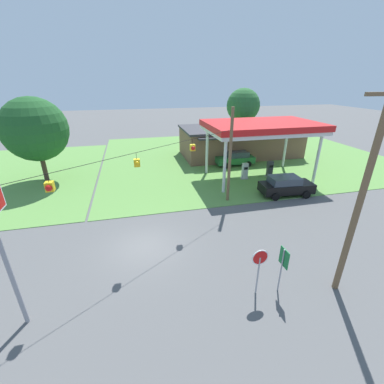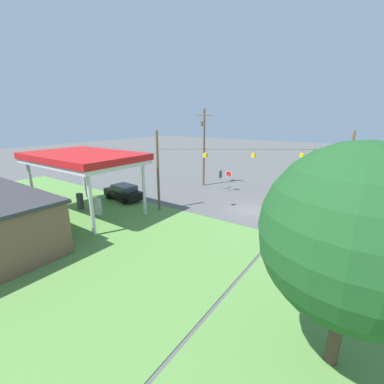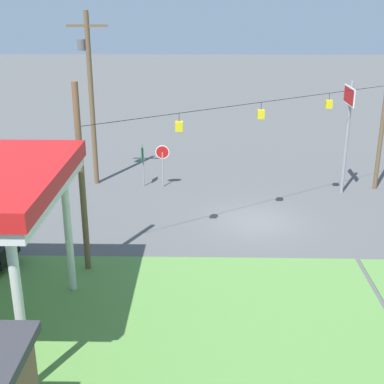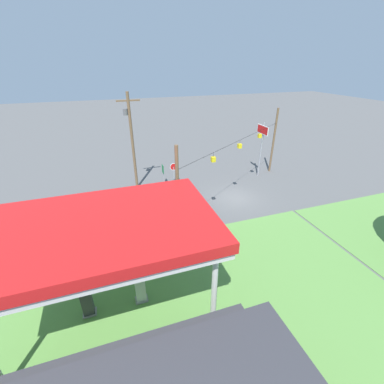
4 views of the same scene
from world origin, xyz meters
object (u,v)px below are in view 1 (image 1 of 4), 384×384
car_at_pumps_rear (235,158)px  stop_sign_roadside (259,263)px  gas_station_canopy (262,128)px  tree_behind_station (243,106)px  route_sign (283,262)px  car_at_pumps_front (286,186)px  fuel_pump_near (245,172)px  gas_station_store (240,141)px  fuel_pump_far (270,170)px  utility_pole_main (366,185)px  tree_west_verge (35,130)px

car_at_pumps_rear → stop_sign_roadside: stop_sign_roadside is taller
gas_station_canopy → tree_behind_station: tree_behind_station is taller
route_sign → car_at_pumps_front: bearing=56.9°
car_at_pumps_rear → fuel_pump_near: bearing=80.2°
gas_station_store → fuel_pump_far: size_ratio=9.15×
stop_sign_roadside → utility_pole_main: size_ratio=0.26×
fuel_pump_near → utility_pole_main: (-1.79, -14.99, 4.66)m
car_at_pumps_front → car_at_pumps_rear: bearing=100.6°
stop_sign_roadside → tree_behind_station: tree_behind_station is taller
route_sign → utility_pole_main: bearing=-9.5°
fuel_pump_near → stop_sign_roadside: stop_sign_roadside is taller
fuel_pump_near → car_at_pumps_front: size_ratio=0.36×
stop_sign_roadside → route_sign: stop_sign_roadside is taller
gas_station_store → route_sign: size_ratio=6.41×
gas_station_store → car_at_pumps_front: (-1.26, -13.09, -1.00)m
gas_station_store → fuel_pump_far: 8.63m
gas_station_store → route_sign: 24.34m
tree_west_verge → fuel_pump_far: bearing=-10.6°
gas_station_store → fuel_pump_near: 9.16m
utility_pole_main → tree_behind_station: bearing=75.2°
gas_station_store → utility_pole_main: 24.31m
tree_west_verge → gas_station_canopy: bearing=-11.3°
fuel_pump_near → stop_sign_roadside: (-5.82, -14.41, 1.01)m
gas_station_store → fuel_pump_near: gas_station_store is taller
fuel_pump_near → car_at_pumps_rear: (0.80, 4.54, 0.08)m
gas_station_store → route_sign: (-7.76, -23.07, -0.19)m
tree_west_verge → stop_sign_roadside: bearing=-53.4°
gas_station_canopy → tree_behind_station: size_ratio=1.30×
utility_pole_main → tree_west_verge: (-17.83, 19.19, -0.35)m
car_at_pumps_rear → route_sign: (-5.47, -19.05, 0.83)m
car_at_pumps_rear → utility_pole_main: size_ratio=0.46×
gas_station_store → utility_pole_main: bearing=-101.7°
route_sign → tree_behind_station: 32.39m
fuel_pump_near → tree_west_verge: size_ratio=0.21×
car_at_pumps_front → route_sign: (-6.50, -9.98, 0.81)m
stop_sign_roadside → gas_station_canopy: bearing=-116.6°
fuel_pump_far → route_sign: (-7.47, -14.51, 0.91)m
gas_station_canopy → route_sign: gas_station_canopy is taller
fuel_pump_near → tree_behind_station: size_ratio=0.20×
fuel_pump_near → tree_west_verge: 20.53m
tree_behind_station → tree_west_verge: tree_behind_station is taller
route_sign → tree_behind_station: (10.99, 30.21, 3.98)m
car_at_pumps_rear → tree_west_verge: 20.87m
car_at_pumps_front → tree_west_verge: 23.54m
fuel_pump_far → car_at_pumps_front: bearing=-102.1°
fuel_pump_far → tree_behind_station: 16.81m
car_at_pumps_rear → gas_station_store: bearing=-119.4°
stop_sign_roadside → tree_west_verge: bearing=-53.4°
fuel_pump_far → car_at_pumps_front: (-0.97, -4.53, 0.10)m
fuel_pump_far → tree_behind_station: bearing=77.4°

